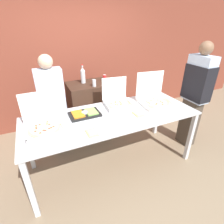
# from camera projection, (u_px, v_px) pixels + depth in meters

# --- Properties ---
(ground_plane) EXTENTS (16.00, 16.00, 0.00)m
(ground_plane) POSITION_uv_depth(u_px,v_px,m) (112.00, 162.00, 2.88)
(ground_plane) COLOR #847056
(brick_wall_behind) EXTENTS (10.00, 0.06, 2.80)m
(brick_wall_behind) POSITION_uv_depth(u_px,v_px,m) (78.00, 58.00, 3.60)
(brick_wall_behind) COLOR brown
(brick_wall_behind) RESTS_ON ground_plane
(buffet_table) EXTENTS (2.45, 0.95, 0.89)m
(buffet_table) POSITION_uv_depth(u_px,v_px,m) (112.00, 121.00, 2.51)
(buffet_table) COLOR silver
(buffet_table) RESTS_ON ground_plane
(pizza_box_near_right) EXTENTS (0.53, 0.54, 0.47)m
(pizza_box_near_right) POSITION_uv_depth(u_px,v_px,m) (154.00, 98.00, 2.80)
(pizza_box_near_right) COLOR white
(pizza_box_near_right) RESTS_ON buffet_table
(pizza_box_near_left) EXTENTS (0.45, 0.46, 0.40)m
(pizza_box_near_left) POSITION_uv_depth(u_px,v_px,m) (117.00, 100.00, 2.74)
(pizza_box_near_left) COLOR white
(pizza_box_near_left) RESTS_ON buffet_table
(pizza_box_far_left) EXTENTS (0.44, 0.46, 0.42)m
(pizza_box_far_left) POSITION_uv_depth(u_px,v_px,m) (43.00, 123.00, 2.12)
(pizza_box_far_left) COLOR white
(pizza_box_far_left) RESTS_ON buffet_table
(paper_plate_front_left) EXTENTS (0.26, 0.26, 0.03)m
(paper_plate_front_left) POSITION_uv_depth(u_px,v_px,m) (92.00, 133.00, 2.05)
(paper_plate_front_left) COLOR white
(paper_plate_front_left) RESTS_ON buffet_table
(paper_plate_front_center) EXTENTS (0.24, 0.24, 0.03)m
(paper_plate_front_center) POSITION_uv_depth(u_px,v_px,m) (138.00, 114.00, 2.47)
(paper_plate_front_center) COLOR white
(paper_plate_front_center) RESTS_ON buffet_table
(veggie_tray) EXTENTS (0.43, 0.28, 0.05)m
(veggie_tray) POSITION_uv_depth(u_px,v_px,m) (85.00, 114.00, 2.46)
(veggie_tray) COLOR black
(veggie_tray) RESTS_ON buffet_table
(sideboard_podium) EXTENTS (0.78, 0.59, 1.04)m
(sideboard_podium) POSITION_uv_depth(u_px,v_px,m) (90.00, 109.00, 3.48)
(sideboard_podium) COLOR #382319
(sideboard_podium) RESTS_ON ground_plane
(soda_bottle) EXTENTS (0.08, 0.08, 0.34)m
(soda_bottle) POSITION_uv_depth(u_px,v_px,m) (83.00, 75.00, 3.20)
(soda_bottle) COLOR #B7BCC1
(soda_bottle) RESTS_ON sideboard_podium
(soda_can_silver) EXTENTS (0.07, 0.07, 0.12)m
(soda_can_silver) POSITION_uv_depth(u_px,v_px,m) (94.00, 83.00, 3.06)
(soda_can_silver) COLOR silver
(soda_can_silver) RESTS_ON sideboard_podium
(soda_can_colored) EXTENTS (0.07, 0.07, 0.12)m
(soda_can_colored) POSITION_uv_depth(u_px,v_px,m) (105.00, 78.00, 3.34)
(soda_can_colored) COLOR red
(soda_can_colored) RESTS_ON sideboard_podium
(person_guest_plaid) EXTENTS (0.40, 0.22, 1.66)m
(person_guest_plaid) POSITION_uv_depth(u_px,v_px,m) (53.00, 105.00, 2.82)
(person_guest_plaid) COLOR #2D2D38
(person_guest_plaid) RESTS_ON ground_plane
(person_server_vest) EXTENTS (0.24, 0.42, 1.82)m
(person_server_vest) POSITION_uv_depth(u_px,v_px,m) (196.00, 92.00, 2.90)
(person_server_vest) COLOR #473D33
(person_server_vest) RESTS_ON ground_plane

